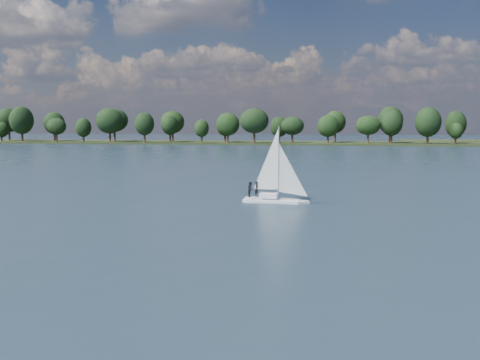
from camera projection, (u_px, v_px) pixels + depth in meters
name	position (u px, v px, depth m)	size (l,w,h in m)	color
ground	(258.00, 160.00, 118.78)	(700.00, 700.00, 0.00)	#233342
far_shore	(294.00, 144.00, 228.55)	(660.00, 40.00, 1.50)	black
sailboat	(272.00, 180.00, 53.57)	(6.17, 2.11, 7.99)	white
treeline	(247.00, 124.00, 227.95)	(563.02, 74.54, 18.36)	black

